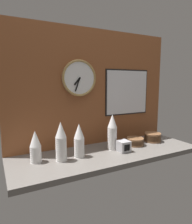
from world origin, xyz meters
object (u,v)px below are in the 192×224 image
at_px(cup_stack_left, 61,142).
at_px(cup_stack_center_left, 79,140).
at_px(cup_stack_center_right, 112,132).
at_px(menu_board, 127,92).
at_px(bowl_stack_right, 135,141).
at_px(napkin_dispenser, 123,146).
at_px(wall_clock, 79,78).
at_px(bowl_stack_far_right, 153,137).
at_px(cup_stack_far_left, 35,147).

relative_size(cup_stack_left, cup_stack_center_left, 1.11).
height_order(cup_stack_center_right, menu_board, menu_board).
height_order(bowl_stack_right, menu_board, menu_board).
distance_m(bowl_stack_right, napkin_dispenser, 0.21).
bearing_deg(menu_board, napkin_dispenser, -129.58).
bearing_deg(wall_clock, bowl_stack_far_right, -15.32).
distance_m(cup_stack_left, wall_clock, 0.59).
distance_m(cup_stack_far_left, menu_board, 1.03).
bearing_deg(cup_stack_left, menu_board, 18.23).
distance_m(cup_stack_far_left, wall_clock, 0.68).
bearing_deg(napkin_dispenser, wall_clock, 132.73).
relative_size(cup_stack_center_right, napkin_dispenser, 2.98).
relative_size(cup_stack_center_left, napkin_dispenser, 2.55).
bearing_deg(cup_stack_left, cup_stack_far_left, 160.90).
distance_m(cup_stack_left, napkin_dispenser, 0.54).
relative_size(cup_stack_center_right, menu_board, 0.62).
xyz_separation_m(cup_stack_far_left, napkin_dispenser, (0.70, -0.11, -0.07)).
height_order(bowl_stack_far_right, wall_clock, wall_clock).
distance_m(cup_stack_left, menu_board, 0.88).
bearing_deg(bowl_stack_right, cup_stack_left, -176.50).
xyz_separation_m(cup_stack_center_right, bowl_stack_far_right, (0.48, 0.01, -0.11)).
bearing_deg(cup_stack_left, wall_clock, 43.87).
bearing_deg(cup_stack_far_left, bowl_stack_right, -0.99).
height_order(cup_stack_left, menu_board, menu_board).
bearing_deg(wall_clock, cup_stack_left, -136.13).
bearing_deg(bowl_stack_far_right, cup_stack_center_left, -177.01).
xyz_separation_m(wall_clock, napkin_dispenser, (0.27, -0.29, -0.57)).
bearing_deg(napkin_dispenser, menu_board, 50.42).
bearing_deg(cup_stack_left, napkin_dispenser, -4.97).
distance_m(bowl_stack_right, bowl_stack_far_right, 0.23).
bearing_deg(napkin_dispenser, cup_stack_center_left, 170.82).
relative_size(menu_board, napkin_dispenser, 4.81).
bearing_deg(napkin_dispenser, cup_stack_left, 175.03).
relative_size(cup_stack_left, bowl_stack_right, 1.85).
bearing_deg(cup_stack_center_left, cup_stack_center_right, 5.69).
relative_size(cup_stack_center_left, cup_stack_far_left, 1.13).
xyz_separation_m(cup_stack_center_left, bowl_stack_right, (0.57, 0.03, -0.10)).
xyz_separation_m(cup_stack_left, wall_clock, (0.26, 0.25, 0.47)).
bearing_deg(napkin_dispenser, cup_stack_center_right, 119.93).
bearing_deg(wall_clock, cup_stack_center_left, -114.91).
bearing_deg(bowl_stack_right, napkin_dispenser, -155.16).
distance_m(wall_clock, napkin_dispenser, 0.69).
height_order(cup_stack_left, cup_stack_center_right, cup_stack_center_right).
xyz_separation_m(menu_board, napkin_dispenser, (-0.25, -0.30, -0.43)).
xyz_separation_m(cup_stack_center_left, bowl_stack_far_right, (0.80, 0.04, -0.09)).
xyz_separation_m(cup_stack_center_right, menu_board, (0.30, 0.21, 0.32)).
bearing_deg(napkin_dispenser, bowl_stack_right, 24.84).
xyz_separation_m(cup_stack_left, cup_stack_center_right, (0.47, 0.05, 0.01)).
height_order(cup_stack_center_left, bowl_stack_right, cup_stack_center_left).
bearing_deg(cup_stack_center_right, cup_stack_far_left, 178.92).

